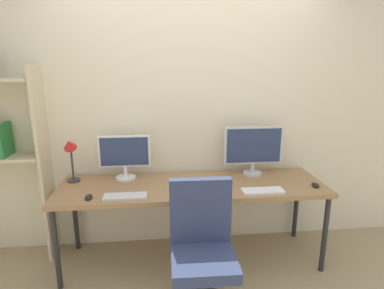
% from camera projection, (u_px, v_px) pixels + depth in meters
% --- Properties ---
extents(wall_back, '(4.72, 0.10, 2.60)m').
position_uv_depth(wall_back, '(188.00, 114.00, 3.03)').
color(wall_back, beige).
rests_on(wall_back, ground_plane).
extents(desk, '(2.32, 0.68, 0.74)m').
position_uv_depth(desk, '(193.00, 190.00, 2.77)').
color(desk, '#936D47').
rests_on(desk, ground_plane).
extents(office_chair, '(0.52, 0.52, 0.99)m').
position_uv_depth(office_chair, '(202.00, 264.00, 2.20)').
color(office_chair, '#2D2D33').
rests_on(office_chair, ground_plane).
extents(monitor_left, '(0.47, 0.18, 0.41)m').
position_uv_depth(monitor_left, '(125.00, 155.00, 2.85)').
color(monitor_left, silver).
rests_on(monitor_left, desk).
extents(monitor_right, '(0.56, 0.18, 0.46)m').
position_uv_depth(monitor_right, '(253.00, 148.00, 2.96)').
color(monitor_right, silver).
rests_on(monitor_right, desk).
extents(desk_lamp, '(0.11, 0.16, 0.42)m').
position_uv_depth(desk_lamp, '(70.00, 152.00, 2.74)').
color(desk_lamp, '#333333').
rests_on(desk_lamp, desk).
extents(keyboard_left, '(0.34, 0.13, 0.02)m').
position_uv_depth(keyboard_left, '(125.00, 196.00, 2.48)').
color(keyboard_left, silver).
rests_on(keyboard_left, desk).
extents(keyboard_right, '(0.34, 0.13, 0.02)m').
position_uv_depth(keyboard_right, '(263.00, 191.00, 2.59)').
color(keyboard_right, silver).
rests_on(keyboard_right, desk).
extents(mouse_left_side, '(0.06, 0.10, 0.03)m').
position_uv_depth(mouse_left_side, '(89.00, 197.00, 2.46)').
color(mouse_left_side, black).
rests_on(mouse_left_side, desk).
extents(mouse_right_side, '(0.06, 0.10, 0.03)m').
position_uv_depth(mouse_right_side, '(315.00, 185.00, 2.70)').
color(mouse_right_side, black).
rests_on(mouse_right_side, desk).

